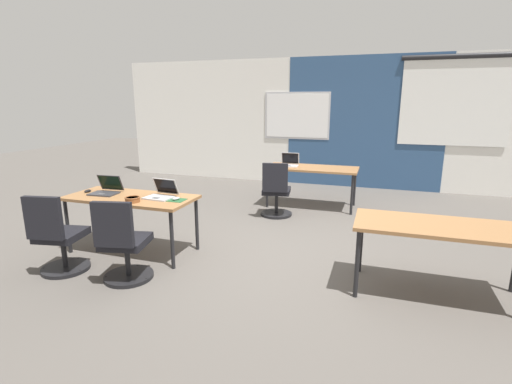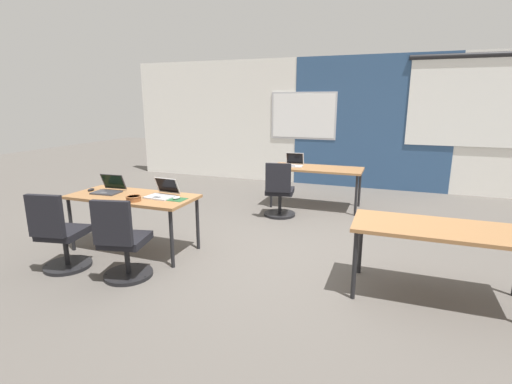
{
  "view_description": "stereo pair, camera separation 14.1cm",
  "coord_description": "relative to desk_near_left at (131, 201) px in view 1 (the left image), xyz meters",
  "views": [
    {
      "loc": [
        1.15,
        -4.37,
        1.86
      ],
      "look_at": [
        -0.23,
        -0.27,
        0.81
      ],
      "focal_mm": 26.38,
      "sensor_mm": 36.0,
      "label": 1
    },
    {
      "loc": [
        1.28,
        -4.33,
        1.86
      ],
      "look_at": [
        -0.23,
        -0.27,
        0.81
      ],
      "focal_mm": 26.38,
      "sensor_mm": 36.0,
      "label": 2
    }
  ],
  "objects": [
    {
      "name": "ground_plane",
      "position": [
        1.75,
        0.6,
        -0.66
      ],
      "size": [
        24.0,
        24.0,
        0.0
      ],
      "color": "#56514C"
    },
    {
      "name": "back_wall_assembly",
      "position": [
        1.79,
        4.79,
        0.75
      ],
      "size": [
        10.0,
        0.27,
        2.8
      ],
      "color": "silver",
      "rests_on": "ground"
    },
    {
      "name": "desk_near_left",
      "position": [
        0.0,
        0.0,
        0.0
      ],
      "size": [
        1.6,
        0.7,
        0.72
      ],
      "color": "olive",
      "rests_on": "ground"
    },
    {
      "name": "desk_near_right",
      "position": [
        3.5,
        0.0,
        0.0
      ],
      "size": [
        1.6,
        0.7,
        0.72
      ],
      "color": "olive",
      "rests_on": "ground"
    },
    {
      "name": "desk_far_center",
      "position": [
        1.75,
        2.8,
        0.0
      ],
      "size": [
        1.6,
        0.7,
        0.72
      ],
      "color": "olive",
      "rests_on": "ground"
    },
    {
      "name": "laptop_near_left_inner",
      "position": [
        0.39,
        0.07,
        0.11
      ],
      "size": [
        0.35,
        0.34,
        0.22
      ],
      "rotation": [
        0.0,
        0.0,
        -0.08
      ],
      "color": "#B7B7BC",
      "rests_on": "desk_near_left"
    },
    {
      "name": "mousepad_near_left_inner",
      "position": [
        0.63,
        0.01,
        0.06
      ],
      "size": [
        0.22,
        0.19,
        0.0
      ],
      "color": "#23512D",
      "rests_on": "desk_near_left"
    },
    {
      "name": "mouse_near_left_inner",
      "position": [
        0.63,
        0.01,
        0.08
      ],
      "size": [
        0.09,
        0.11,
        0.03
      ],
      "color": "#B2B2B7",
      "rests_on": "mousepad_near_left_inner"
    },
    {
      "name": "chair_near_left_inner",
      "position": [
        0.42,
        -0.73,
        -0.28
      ],
      "size": [
        0.53,
        0.58,
        0.92
      ],
      "rotation": [
        0.0,
        0.0,
        3.37
      ],
      "color": "black",
      "rests_on": "ground"
    },
    {
      "name": "laptop_near_left_end",
      "position": [
        -0.39,
        0.03,
        0.11
      ],
      "size": [
        0.35,
        0.34,
        0.22
      ],
      "rotation": [
        0.0,
        0.0,
        0.07
      ],
      "color": "#333338",
      "rests_on": "desk_near_left"
    },
    {
      "name": "mouse_near_left_end",
      "position": [
        -0.66,
        0.01,
        0.08
      ],
      "size": [
        0.06,
        0.1,
        0.03
      ],
      "color": "black",
      "rests_on": "desk_near_left"
    },
    {
      "name": "chair_near_left_end",
      "position": [
        -0.39,
        -0.79,
        -0.28
      ],
      "size": [
        0.52,
        0.57,
        0.92
      ],
      "rotation": [
        0.0,
        0.0,
        3.33
      ],
      "color": "black",
      "rests_on": "ground"
    },
    {
      "name": "laptop_far_left",
      "position": [
        1.33,
        2.82,
        0.11
      ],
      "size": [
        0.35,
        0.31,
        0.23
      ],
      "rotation": [
        0.0,
        0.0,
        0.06
      ],
      "color": "silver",
      "rests_on": "desk_far_center"
    },
    {
      "name": "chair_far_left",
      "position": [
        1.31,
        2.0,
        -0.28
      ],
      "size": [
        0.52,
        0.57,
        0.92
      ],
      "rotation": [
        0.0,
        0.0,
        3.3
      ],
      "color": "black",
      "rests_on": "ground"
    },
    {
      "name": "snack_bowl",
      "position": [
        0.19,
        -0.22,
        0.1
      ],
      "size": [
        0.18,
        0.18,
        0.06
      ],
      "color": "brown",
      "rests_on": "desk_near_left"
    }
  ]
}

